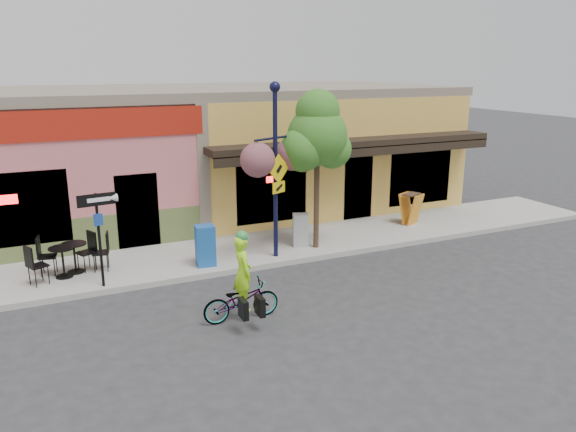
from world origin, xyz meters
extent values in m
plane|color=#2D2D30|center=(0.00, 0.00, 0.00)|extent=(90.00, 90.00, 0.00)
cube|color=#9E9B93|center=(0.00, 2.00, 0.07)|extent=(24.00, 3.00, 0.15)
cube|color=#A8A59E|center=(0.00, 0.55, 0.07)|extent=(24.00, 0.12, 0.15)
imported|color=maroon|center=(-1.89, -2.10, 0.44)|extent=(1.68, 0.61, 0.88)
imported|color=#A9FF1A|center=(-1.84, -2.10, 0.81)|extent=(0.40, 0.60, 1.63)
camera|label=1|loc=(-5.63, -12.55, 5.32)|focal=35.00mm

